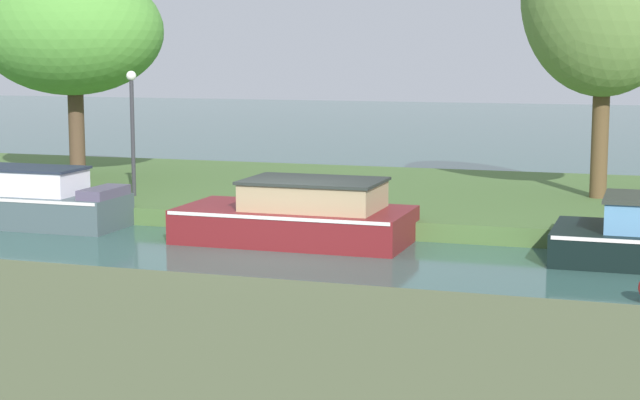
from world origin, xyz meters
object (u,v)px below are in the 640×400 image
(slate_cruiser, at_px, (21,199))
(lamp_post, at_px, (132,118))
(maroon_barge, at_px, (300,216))
(willow_tree_left, at_px, (70,32))

(slate_cruiser, height_order, lamp_post, lamp_post)
(lamp_post, bearing_deg, maroon_barge, -26.35)
(maroon_barge, relative_size, willow_tree_left, 0.82)
(maroon_barge, distance_m, slate_cruiser, 6.73)
(slate_cruiser, height_order, willow_tree_left, willow_tree_left)
(maroon_barge, bearing_deg, lamp_post, 153.65)
(slate_cruiser, xyz_separation_m, willow_tree_left, (-1.66, 5.06, 3.85))
(willow_tree_left, height_order, lamp_post, willow_tree_left)
(maroon_barge, distance_m, willow_tree_left, 10.55)
(maroon_barge, height_order, slate_cruiser, slate_cruiser)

